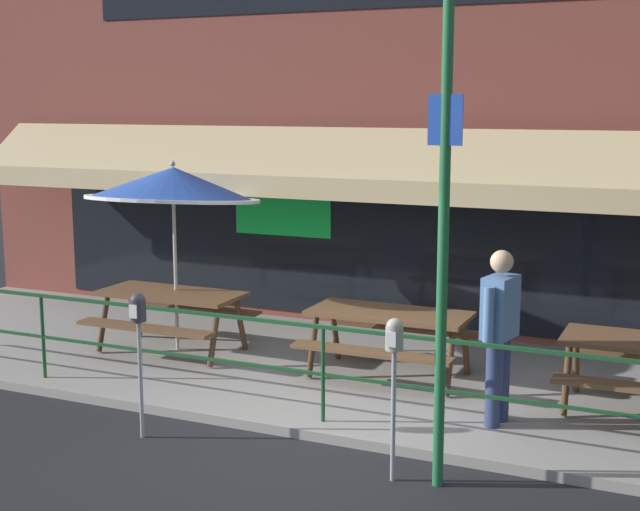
# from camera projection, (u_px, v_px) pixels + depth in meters

# --- Properties ---
(ground_plane) EXTENTS (120.00, 120.00, 0.00)m
(ground_plane) POSITION_uv_depth(u_px,v_px,m) (310.00, 441.00, 8.47)
(ground_plane) COLOR black
(patio_deck) EXTENTS (15.00, 4.00, 0.10)m
(patio_deck) POSITION_uv_depth(u_px,v_px,m) (382.00, 378.00, 10.26)
(patio_deck) COLOR gray
(patio_deck) RESTS_ON ground
(restaurant_building) EXTENTS (15.00, 1.60, 7.27)m
(restaurant_building) POSITION_uv_depth(u_px,v_px,m) (444.00, 69.00, 11.65)
(restaurant_building) COLOR brown
(restaurant_building) RESTS_ON ground
(patio_railing) EXTENTS (13.84, 0.04, 0.97)m
(patio_railing) POSITION_uv_depth(u_px,v_px,m) (323.00, 352.00, 8.60)
(patio_railing) COLOR #194723
(patio_railing) RESTS_ON patio_deck
(picnic_table_left) EXTENTS (1.80, 1.42, 0.76)m
(picnic_table_left) POSITION_uv_depth(u_px,v_px,m) (171.00, 304.00, 11.05)
(picnic_table_left) COLOR brown
(picnic_table_left) RESTS_ON patio_deck
(picnic_table_centre) EXTENTS (1.80, 1.42, 0.76)m
(picnic_table_centre) POSITION_uv_depth(u_px,v_px,m) (389.00, 325.00, 10.02)
(picnic_table_centre) COLOR brown
(picnic_table_centre) RESTS_ON patio_deck
(patio_umbrella_left) EXTENTS (2.14, 2.14, 2.39)m
(patio_umbrella_left) POSITION_uv_depth(u_px,v_px,m) (173.00, 185.00, 10.90)
(patio_umbrella_left) COLOR #B7B2A8
(patio_umbrella_left) RESTS_ON patio_deck
(pedestrian_walking) EXTENTS (0.31, 0.61, 1.71)m
(pedestrian_walking) POSITION_uv_depth(u_px,v_px,m) (500.00, 328.00, 8.50)
(pedestrian_walking) COLOR navy
(pedestrian_walking) RESTS_ON patio_deck
(parking_meter_near) EXTENTS (0.15, 0.16, 1.42)m
(parking_meter_near) POSITION_uv_depth(u_px,v_px,m) (138.00, 321.00, 8.37)
(parking_meter_near) COLOR gray
(parking_meter_near) RESTS_ON ground
(parking_meter_far) EXTENTS (0.15, 0.16, 1.42)m
(parking_meter_far) POSITION_uv_depth(u_px,v_px,m) (394.00, 350.00, 7.40)
(parking_meter_far) COLOR gray
(parking_meter_far) RESTS_ON ground
(street_sign_pole) EXTENTS (0.28, 0.09, 4.23)m
(street_sign_pole) POSITION_uv_depth(u_px,v_px,m) (443.00, 230.00, 7.13)
(street_sign_pole) COLOR #1E6033
(street_sign_pole) RESTS_ON ground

